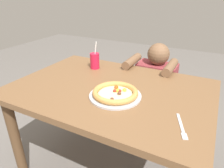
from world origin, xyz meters
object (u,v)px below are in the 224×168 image
(drink_cup_colored, at_px, (95,61))
(fork, at_px, (182,127))
(diner_seated, at_px, (154,92))
(pizza_near, at_px, (115,93))

(drink_cup_colored, distance_m, fork, 0.92)
(diner_seated, bearing_deg, drink_cup_colored, -132.79)
(pizza_near, distance_m, fork, 0.44)
(pizza_near, distance_m, drink_cup_colored, 0.51)
(fork, height_order, diner_seated, diner_seated)
(drink_cup_colored, bearing_deg, fork, -31.50)
(pizza_near, relative_size, diner_seated, 0.35)
(diner_seated, bearing_deg, pizza_near, -92.59)
(pizza_near, xyz_separation_m, fork, (0.42, -0.12, -0.02))
(pizza_near, bearing_deg, diner_seated, 87.41)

